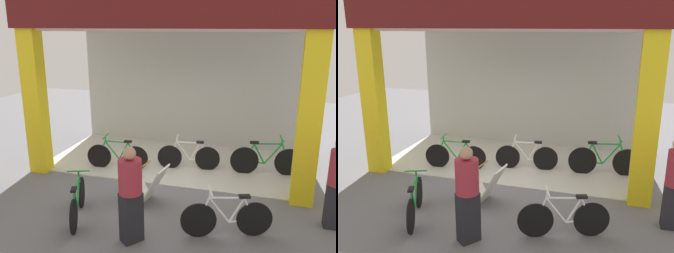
{
  "view_description": "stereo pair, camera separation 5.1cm",
  "coord_description": "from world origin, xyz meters",
  "views": [
    {
      "loc": [
        2.28,
        -7.08,
        3.46
      ],
      "look_at": [
        0.0,
        0.77,
        1.15
      ],
      "focal_mm": 38.64,
      "sensor_mm": 36.0,
      "label": 1
    },
    {
      "loc": [
        2.33,
        -7.06,
        3.46
      ],
      "look_at": [
        0.0,
        0.77,
        1.15
      ],
      "focal_mm": 38.64,
      "sensor_mm": 36.0,
      "label": 2
    }
  ],
  "objects": [
    {
      "name": "bicycle_inside_1",
      "position": [
        0.44,
        1.06,
        0.34
      ],
      "size": [
        1.52,
        0.42,
        0.84
      ],
      "color": "black",
      "rests_on": "ground"
    },
    {
      "name": "bicycle_inside_2",
      "position": [
        2.28,
        1.25,
        0.37
      ],
      "size": [
        1.68,
        0.46,
        0.93
      ],
      "color": "black",
      "rests_on": "ground"
    },
    {
      "name": "bicycle_parked_0",
      "position": [
        1.72,
        -1.61,
        0.34
      ],
      "size": [
        1.49,
        0.56,
        0.86
      ],
      "color": "black",
      "rests_on": "ground"
    },
    {
      "name": "ground_plane",
      "position": [
        0.0,
        0.0,
        0.0
      ],
      "size": [
        20.89,
        20.89,
        0.0
      ],
      "primitive_type": "plane",
      "color": "slate",
      "rests_on": "ground"
    },
    {
      "name": "sandwich_board_sign",
      "position": [
        -0.03,
        -0.83,
        0.4
      ],
      "size": [
        0.96,
        0.66,
        0.81
      ],
      "color": "silver",
      "rests_on": "ground"
    },
    {
      "name": "bicycle_parked_1",
      "position": [
        -0.97,
        -1.81,
        0.34
      ],
      "size": [
        0.6,
        1.44,
        0.84
      ],
      "color": "black",
      "rests_on": "ground"
    },
    {
      "name": "shop_facade",
      "position": [
        0.0,
        1.69,
        2.18
      ],
      "size": [
        6.65,
        3.38,
        4.02
      ],
      "color": "beige",
      "rests_on": "ground"
    },
    {
      "name": "pedestrian_2",
      "position": [
        0.23,
        -2.18,
        0.86
      ],
      "size": [
        0.53,
        0.53,
        1.64
      ],
      "color": "black",
      "rests_on": "ground"
    },
    {
      "name": "bicycle_inside_0",
      "position": [
        -1.26,
        0.62,
        0.34
      ],
      "size": [
        1.52,
        0.42,
        0.84
      ],
      "color": "black",
      "rests_on": "ground"
    }
  ]
}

